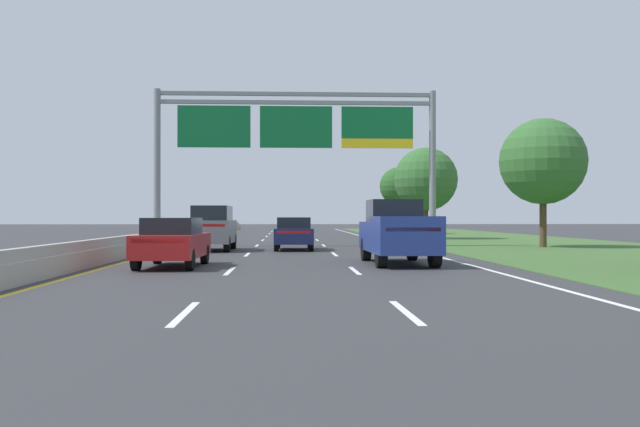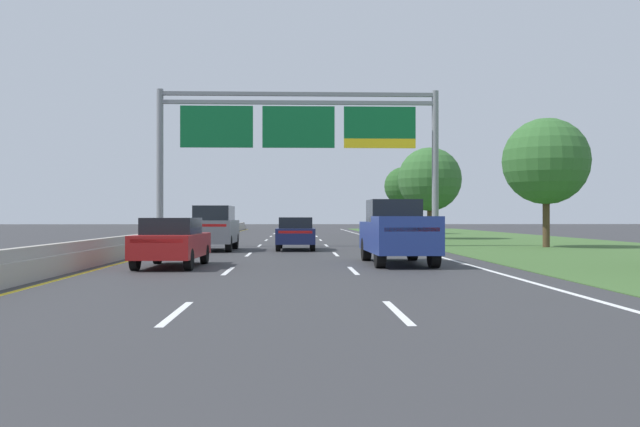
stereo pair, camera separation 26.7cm
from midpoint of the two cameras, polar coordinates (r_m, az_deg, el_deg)
ground_plane at (r=36.22m, az=-2.02°, el=-2.79°), size 220.00×220.00×0.00m
lane_striping at (r=35.77m, az=-2.02°, el=-2.82°), size 11.96×106.00×0.01m
grass_verge_right at (r=38.82m, az=19.07°, el=-2.60°), size 14.00×110.00×0.02m
median_barrier_concrete at (r=36.81m, az=-12.36°, el=-2.20°), size 0.60×110.00×0.85m
overhead_sign_gantry at (r=37.44m, az=-1.56°, el=6.46°), size 15.06×0.42×8.37m
pickup_truck_blue at (r=23.88m, az=6.63°, el=-1.53°), size 2.09×5.43×2.20m
car_red_left_lane_sedan at (r=22.77m, az=-11.65°, el=-2.24°), size 1.94×4.45×1.57m
car_grey_left_lane_suv at (r=33.38m, az=-8.35°, el=-1.12°), size 1.94×4.72×2.11m
car_navy_centre_lane_sedan at (r=33.71m, az=-1.76°, el=-1.59°), size 1.86×4.42×1.57m
roadside_tree_mid at (r=38.25m, az=18.15°, el=4.06°), size 4.49×4.49×6.73m
roadside_tree_far at (r=50.60m, az=9.08°, el=2.77°), size 4.55×4.55×6.55m
roadside_tree_distant at (r=64.79m, az=6.92°, el=2.20°), size 3.51×3.51×6.16m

